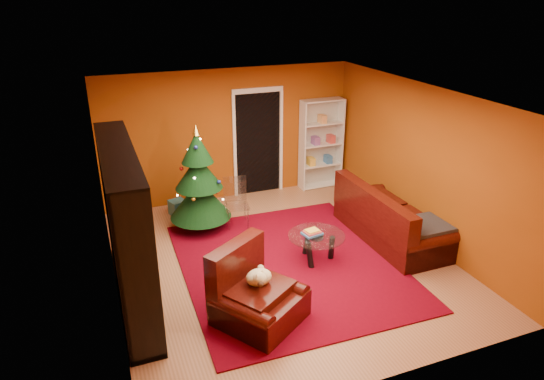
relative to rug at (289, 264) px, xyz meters
name	(u,v)px	position (x,y,z in m)	size (l,w,h in m)	color
floor	(281,261)	(-0.06, 0.18, -0.04)	(5.00, 5.50, 0.05)	#925E3F
ceiling	(282,95)	(-0.06, 0.18, 2.61)	(5.00, 5.50, 0.05)	silver
wall_back	(229,135)	(-0.06, 2.95, 1.29)	(5.00, 0.05, 2.60)	#8E410D
wall_left	(104,211)	(-2.59, 0.18, 1.29)	(0.05, 5.50, 2.60)	#8E410D
wall_right	(423,163)	(2.46, 0.18, 1.29)	(0.05, 5.50, 2.60)	#8E410D
doorway	(258,144)	(0.54, 2.91, 1.04)	(1.06, 0.60, 2.16)	black
rug	(289,264)	(0.00, 0.00, 0.00)	(3.22, 3.76, 0.02)	#600111
media_unit	(126,227)	(-2.34, 0.02, 1.07)	(0.43, 2.82, 2.16)	black
christmas_tree	(199,180)	(-0.97, 1.72, 0.92)	(1.08, 1.08, 1.92)	black
gift_box_teal	(178,207)	(-1.25, 2.44, 0.13)	(0.28, 0.28, 0.28)	teal
gift_box_green	(202,214)	(-0.90, 1.97, 0.13)	(0.29, 0.29, 0.29)	#1E6325
gift_box_red	(204,197)	(-0.67, 2.77, 0.11)	(0.25, 0.25, 0.25)	#A93A22
white_bookshelf	(321,144)	(1.89, 2.75, 0.93)	(0.90, 0.32, 1.94)	white
armchair	(260,294)	(-0.88, -1.12, 0.40)	(1.06, 1.06, 0.83)	black
dog	(259,277)	(-0.87, -1.05, 0.60)	(0.40, 0.30, 0.27)	beige
sofa	(392,213)	(1.96, 0.17, 0.47)	(2.21, 1.00, 0.95)	black
coffee_table	(316,247)	(0.45, -0.03, 0.22)	(0.89, 0.89, 0.55)	gray
acrylic_chair	(237,206)	(-0.36, 1.55, 0.39)	(0.41, 0.45, 0.81)	#66605B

